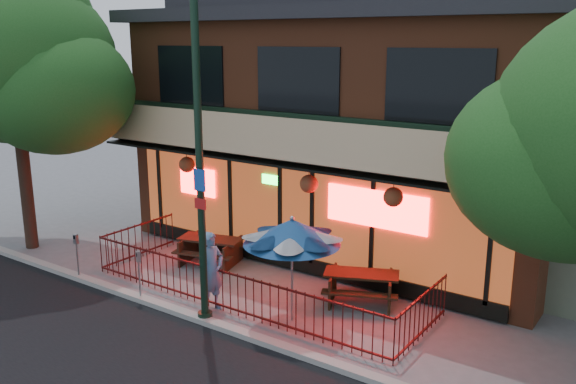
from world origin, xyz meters
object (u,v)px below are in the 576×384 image
(patio_umbrella, at_px, (292,232))
(pedestrian, at_px, (211,272))
(parking_meter_far, at_px, (77,249))
(street_light, at_px, (200,180))
(picnic_table_right, at_px, (361,283))
(parking_meter_near, at_px, (139,267))
(street_tree_left, at_px, (15,51))
(picnic_table_left, at_px, (211,247))

(patio_umbrella, bearing_deg, pedestrian, -161.34)
(patio_umbrella, relative_size, parking_meter_far, 1.97)
(street_light, bearing_deg, patio_umbrella, 35.57)
(picnic_table_right, height_order, parking_meter_near, parking_meter_near)
(street_tree_left, xyz_separation_m, picnic_table_left, (5.21, 1.92, -5.19))
(picnic_table_left, distance_m, pedestrian, 3.02)
(street_light, relative_size, picnic_table_left, 3.51)
(street_light, xyz_separation_m, parking_meter_near, (-1.97, -0.08, -2.32))
(patio_umbrella, bearing_deg, picnic_table_left, 157.01)
(street_light, height_order, parking_meter_far, street_light)
(street_tree_left, distance_m, pedestrian, 8.65)
(pedestrian, bearing_deg, picnic_table_right, -42.36)
(street_tree_left, relative_size, picnic_table_right, 3.84)
(patio_umbrella, xyz_separation_m, pedestrian, (-1.78, -0.60, -1.10))
(pedestrian, height_order, parking_meter_far, pedestrian)
(street_tree_left, distance_m, picnic_table_left, 7.60)
(parking_meter_far, bearing_deg, pedestrian, 8.20)
(picnic_table_left, relative_size, parking_meter_far, 1.65)
(parking_meter_near, bearing_deg, street_tree_left, 171.04)
(street_tree_left, height_order, pedestrian, street_tree_left)
(pedestrian, bearing_deg, parking_meter_far, 103.98)
(street_light, distance_m, pedestrian, 2.29)
(street_tree_left, relative_size, pedestrian, 4.35)
(parking_meter_near, height_order, parking_meter_far, parking_meter_near)
(picnic_table_right, xyz_separation_m, patio_umbrella, (-0.79, -1.70, 1.55))
(picnic_table_right, bearing_deg, picnic_table_left, -178.86)
(street_light, xyz_separation_m, parking_meter_far, (-4.26, -0.08, -2.33))
(parking_meter_near, relative_size, parking_meter_far, 1.01)
(pedestrian, xyz_separation_m, parking_meter_near, (-1.73, -0.58, -0.10))
(picnic_table_left, height_order, patio_umbrella, patio_umbrella)
(picnic_table_right, relative_size, pedestrian, 1.13)
(pedestrian, distance_m, parking_meter_near, 1.83)
(patio_umbrella, bearing_deg, parking_meter_near, -161.40)
(street_tree_left, height_order, parking_meter_far, street_tree_left)
(parking_meter_near, bearing_deg, parking_meter_far, 180.00)
(street_light, xyz_separation_m, picnic_table_right, (2.33, 2.80, -2.67))
(street_light, height_order, pedestrian, street_light)
(picnic_table_right, distance_m, pedestrian, 3.48)
(patio_umbrella, distance_m, parking_meter_near, 3.89)
(picnic_table_right, distance_m, patio_umbrella, 2.43)
(picnic_table_left, xyz_separation_m, patio_umbrella, (3.79, -1.61, 1.55))
(picnic_table_left, bearing_deg, parking_meter_far, -125.81)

